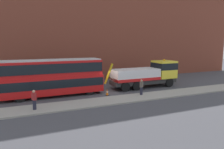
% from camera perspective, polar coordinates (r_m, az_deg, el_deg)
% --- Properties ---
extents(ground_plane, '(120.00, 120.00, 0.00)m').
position_cam_1_polar(ground_plane, '(24.89, -1.45, -4.72)').
color(ground_plane, '#424247').
extents(near_kerb, '(60.00, 2.80, 0.15)m').
position_cam_1_polar(near_kerb, '(21.14, 2.76, -6.95)').
color(near_kerb, gray).
rests_on(near_kerb, ground_plane).
extents(building_facade, '(60.00, 1.50, 16.00)m').
position_cam_1_polar(building_facade, '(32.74, -7.38, 12.65)').
color(building_facade, brown).
rests_on(building_facade, ground_plane).
extents(recovery_tow_truck, '(10.15, 2.73, 3.67)m').
position_cam_1_polar(recovery_tow_truck, '(27.32, 9.76, 0.13)').
color(recovery_tow_truck, '#2D2D2D').
rests_on(recovery_tow_truck, ground_plane).
extents(double_decker_bus, '(11.07, 2.66, 4.06)m').
position_cam_1_polar(double_decker_bus, '(23.12, -16.34, -0.46)').
color(double_decker_bus, red).
rests_on(double_decker_bus, ground_plane).
extents(pedestrian_onlooker, '(0.42, 0.48, 1.71)m').
position_cam_1_polar(pedestrian_onlooker, '(18.71, -20.96, -6.71)').
color(pedestrian_onlooker, '#232333').
rests_on(pedestrian_onlooker, near_kerb).
extents(pedestrian_bystander, '(0.48, 0.45, 1.71)m').
position_cam_1_polar(pedestrian_bystander, '(22.74, 8.23, -3.55)').
color(pedestrian_bystander, '#232333').
rests_on(pedestrian_bystander, near_kerb).
extents(traffic_cone_near_bus, '(0.36, 0.36, 0.72)m').
position_cam_1_polar(traffic_cone_near_bus, '(22.90, -1.36, -5.03)').
color(traffic_cone_near_bus, orange).
rests_on(traffic_cone_near_bus, ground_plane).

